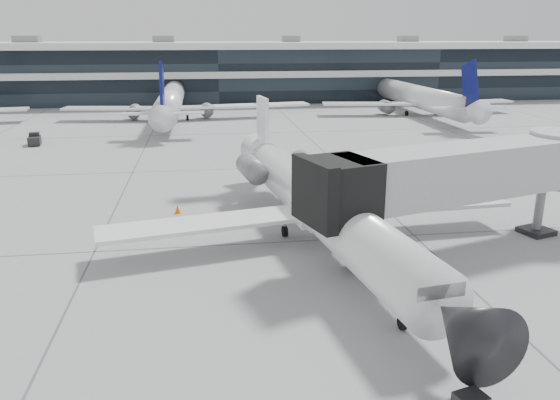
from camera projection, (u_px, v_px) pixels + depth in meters
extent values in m
plane|color=#939396|center=(260.00, 243.00, 33.97)|extent=(220.00, 220.00, 0.00)
cube|color=black|center=(217.00, 74.00, 110.24)|extent=(170.00, 22.00, 10.00)
cylinder|color=white|center=(321.00, 207.00, 32.83)|extent=(6.53, 26.42, 2.95)
cone|color=black|center=(464.00, 326.00, 19.34)|extent=(3.35, 3.44, 2.95)
cone|color=white|center=(261.00, 153.00, 46.43)|extent=(3.26, 3.85, 2.81)
cube|color=white|center=(201.00, 224.00, 32.18)|extent=(12.36, 5.27, 0.24)
cube|color=white|center=(417.00, 204.00, 35.94)|extent=(12.20, 3.66, 0.24)
cylinder|color=slate|center=(252.00, 169.00, 40.38)|extent=(2.14, 3.91, 1.64)
cylinder|color=slate|center=(308.00, 165.00, 41.54)|extent=(2.14, 3.91, 1.64)
cube|color=white|center=(263.00, 127.00, 45.16)|extent=(0.69, 2.86, 4.92)
cube|color=white|center=(261.00, 105.00, 45.06)|extent=(8.04, 2.82, 0.18)
cylinder|color=black|center=(402.00, 323.00, 23.91)|extent=(0.28, 0.63, 0.61)
cylinder|color=black|center=(285.00, 231.00, 35.04)|extent=(0.36, 0.73, 0.70)
cylinder|color=black|center=(332.00, 226.00, 35.91)|extent=(0.36, 0.73, 0.70)
cube|color=#AAADAF|center=(463.00, 171.00, 31.47)|extent=(16.12, 7.68, 2.95)
cube|color=black|center=(341.00, 190.00, 28.18)|extent=(3.88, 4.33, 3.18)
cylinder|color=slate|center=(370.00, 241.00, 29.88)|extent=(0.50, 0.50, 3.18)
cube|color=black|center=(369.00, 261.00, 30.23)|extent=(2.42, 2.12, 0.79)
cylinder|color=slate|center=(539.00, 209.00, 35.15)|extent=(0.57, 0.57, 3.40)
imported|color=#C3D816|center=(420.00, 291.00, 25.36)|extent=(0.78, 0.55, 2.05)
cone|color=#F6590C|center=(178.00, 209.00, 39.62)|extent=(0.41, 0.41, 0.64)
cube|color=#F6590C|center=(178.00, 213.00, 39.70)|extent=(0.52, 0.52, 0.03)
cube|color=black|center=(34.00, 140.00, 64.24)|extent=(1.69, 2.44, 0.92)
cube|color=black|center=(34.00, 135.00, 64.53)|extent=(1.26, 1.10, 0.51)
cylinder|color=black|center=(30.00, 142.00, 64.92)|extent=(0.26, 0.47, 0.45)
cylinder|color=black|center=(41.00, 142.00, 65.25)|extent=(0.26, 0.47, 0.45)
cylinder|color=black|center=(29.00, 145.00, 63.43)|extent=(0.26, 0.47, 0.45)
cylinder|color=black|center=(39.00, 144.00, 63.76)|extent=(0.26, 0.47, 0.45)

